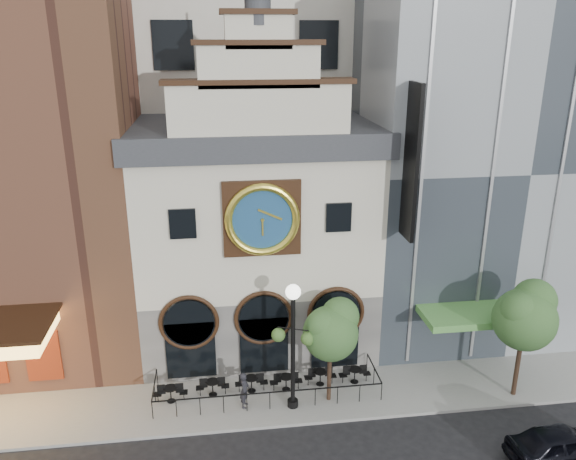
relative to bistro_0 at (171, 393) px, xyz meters
The scene contains 16 objects.
ground 5.19m from the bistro_0, 27.63° to the right, with size 120.00×120.00×0.00m, color black.
sidewalk 4.60m from the bistro_0, ahead, with size 44.00×5.00×0.15m, color gray.
clock_building 9.34m from the bistro_0, 49.95° to the left, with size 12.60×8.78×18.65m.
retail_building 21.37m from the bistro_0, 23.40° to the left, with size 14.00×14.40×20.00m.
cafe_railing 4.57m from the bistro_0, ahead, with size 10.60×2.60×0.90m, color black, non-canonical shape.
bistro_0 is the anchor object (origin of this frame).
bistro_1 1.98m from the bistro_0, ahead, with size 1.58×0.68×0.90m.
bistro_2 3.84m from the bistro_0, ahead, with size 1.58×0.68×0.90m.
bistro_3 5.51m from the bistro_0, ahead, with size 1.58×0.68×0.90m.
bistro_4 7.24m from the bistro_0, ahead, with size 1.58×0.68×0.90m.
bistro_5 8.97m from the bistro_0, ahead, with size 1.58×0.68×0.90m.
car_right 17.10m from the bistro_0, 20.14° to the right, with size 1.84×4.57×1.56m, color black.
pedestrian 3.55m from the bistro_0, 13.34° to the right, with size 0.64×0.42×1.76m, color black.
lamppost 6.67m from the bistro_0, 11.15° to the right, with size 1.89×1.13×6.21m.
tree_left 8.18m from the bistro_0, ahead, with size 2.65×2.55×5.10m.
tree_right 16.88m from the bistro_0, ahead, with size 3.01×2.90×5.80m.
Camera 1 is at (-2.05, -20.51, 16.49)m, focal length 35.00 mm.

